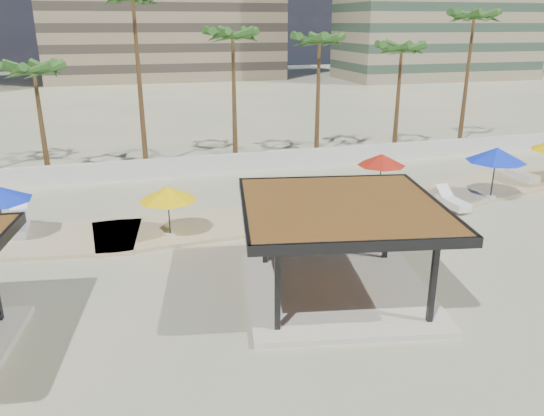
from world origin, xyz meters
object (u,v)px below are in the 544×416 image
(umbrella_c, at_px, (382,160))
(lounger_c, at_px, (356,212))
(lounger_b, at_px, (452,202))
(lounger_d, at_px, (521,174))
(pavilion_central, at_px, (340,241))
(lounger_a, at_px, (18,226))

(umbrella_c, xyz_separation_m, lounger_c, (-2.60, -2.66, -1.78))
(lounger_c, bearing_deg, lounger_b, -110.29)
(lounger_c, height_order, lounger_d, lounger_d)
(lounger_d, bearing_deg, lounger_b, 115.34)
(pavilion_central, height_order, lounger_a, pavilion_central)
(lounger_d, bearing_deg, lounger_c, 104.87)
(pavilion_central, bearing_deg, umbrella_c, 66.57)
(lounger_a, bearing_deg, pavilion_central, -130.53)
(pavilion_central, height_order, lounger_b, pavilion_central)
(lounger_c, relative_size, lounger_d, 0.98)
(lounger_c, bearing_deg, pavilion_central, 130.55)
(lounger_a, height_order, lounger_d, lounger_a)
(lounger_a, relative_size, lounger_b, 1.08)
(lounger_b, bearing_deg, lounger_a, 82.90)
(lounger_a, bearing_deg, lounger_d, -90.81)
(lounger_b, bearing_deg, lounger_c, 89.33)
(lounger_b, xyz_separation_m, lounger_d, (7.05, 3.40, 0.01))
(lounger_b, distance_m, lounger_d, 7.83)
(pavilion_central, distance_m, lounger_a, 15.00)
(lounger_c, bearing_deg, lounger_d, -95.03)
(lounger_a, xyz_separation_m, lounger_b, (20.97, -2.35, -0.01))
(umbrella_c, relative_size, lounger_c, 1.44)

